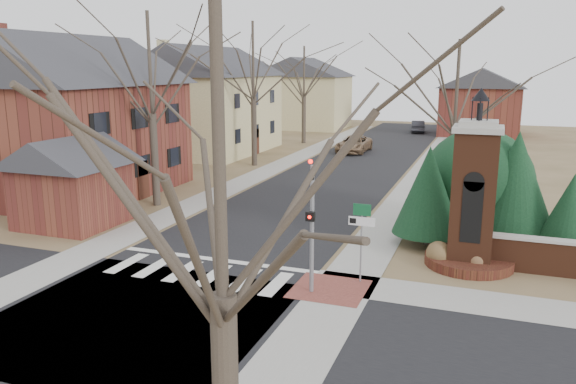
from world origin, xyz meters
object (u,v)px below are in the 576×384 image
at_px(pickup_truck, 354,144).
at_px(traffic_signal_pole, 312,216).
at_px(distant_car, 418,126).
at_px(sign_post, 361,227).
at_px(brick_gate_monument, 473,209).

bearing_deg(pickup_truck, traffic_signal_pole, -78.27).
bearing_deg(traffic_signal_pole, distant_car, 93.27).
relative_size(sign_post, brick_gate_monument, 0.42).
relative_size(traffic_signal_pole, brick_gate_monument, 0.69).
bearing_deg(brick_gate_monument, pickup_truck, 112.26).
relative_size(brick_gate_monument, distant_car, 1.63).
distance_m(traffic_signal_pole, sign_post, 2.02).
distance_m(pickup_truck, distant_car, 17.21).
bearing_deg(brick_gate_monument, sign_post, -138.58).
distance_m(brick_gate_monument, pickup_truck, 28.02).
distance_m(brick_gate_monument, distant_car, 43.46).
distance_m(sign_post, pickup_truck, 29.81).
distance_m(traffic_signal_pole, pickup_truck, 30.94).
relative_size(pickup_truck, distant_car, 1.27).
bearing_deg(pickup_truck, distant_car, 80.00).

